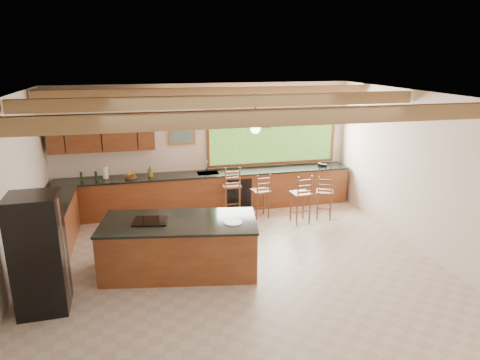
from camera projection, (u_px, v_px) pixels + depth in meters
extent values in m
plane|color=beige|center=(235.00, 263.00, 7.76)|extent=(7.20, 7.20, 0.00)
cube|color=silver|center=(205.00, 146.00, 10.37)|extent=(7.20, 0.04, 3.00)
cube|color=silver|center=(305.00, 276.00, 4.30)|extent=(7.20, 0.04, 3.00)
cube|color=silver|center=(5.00, 200.00, 6.53)|extent=(0.04, 6.50, 3.00)
cube|color=silver|center=(419.00, 171.00, 8.13)|extent=(0.04, 6.50, 3.00)
cube|color=#A97054|center=(234.00, 96.00, 6.91)|extent=(7.20, 6.50, 0.04)
cube|color=#96774B|center=(261.00, 118.00, 5.46)|extent=(7.10, 0.15, 0.22)
cube|color=#96774B|center=(228.00, 101.00, 7.42)|extent=(7.10, 0.15, 0.22)
cube|color=#96774B|center=(210.00, 93.00, 9.10)|extent=(7.10, 0.15, 0.22)
cube|color=brown|center=(102.00, 135.00, 9.55)|extent=(2.30, 0.35, 0.70)
cube|color=silver|center=(99.00, 109.00, 9.32)|extent=(2.60, 0.50, 0.48)
cylinder|color=#FFEABF|center=(66.00, 121.00, 9.23)|extent=(0.10, 0.10, 0.01)
cylinder|color=#FFEABF|center=(133.00, 118.00, 9.54)|extent=(0.10, 0.10, 0.01)
cube|color=#7AAA3C|center=(272.00, 137.00, 10.67)|extent=(3.20, 0.04, 1.30)
cube|color=#A96E33|center=(182.00, 133.00, 10.12)|extent=(0.64, 0.03, 0.54)
cube|color=#3E7054|center=(182.00, 133.00, 10.10)|extent=(0.54, 0.01, 0.44)
cube|color=brown|center=(208.00, 192.00, 10.35)|extent=(7.00, 0.65, 0.88)
cube|color=black|center=(208.00, 174.00, 10.22)|extent=(7.04, 0.69, 0.04)
cube|color=brown|center=(53.00, 229.00, 8.17)|extent=(0.65, 2.35, 0.88)
cube|color=black|center=(50.00, 206.00, 8.04)|extent=(0.69, 2.39, 0.04)
cube|color=black|center=(239.00, 195.00, 10.20)|extent=(0.60, 0.02, 0.78)
cube|color=silver|center=(208.00, 174.00, 10.22)|extent=(0.50, 0.38, 0.03)
cylinder|color=silver|center=(206.00, 165.00, 10.36)|extent=(0.03, 0.03, 0.30)
cylinder|color=silver|center=(207.00, 161.00, 10.23)|extent=(0.03, 0.20, 0.03)
cylinder|color=white|center=(105.00, 173.00, 9.67)|extent=(0.12, 0.12, 0.30)
cylinder|color=#1A3B17|center=(81.00, 176.00, 9.59)|extent=(0.05, 0.05, 0.19)
cylinder|color=#1A3B17|center=(96.00, 176.00, 9.62)|extent=(0.06, 0.06, 0.20)
cube|color=black|center=(322.00, 165.00, 10.80)|extent=(0.25, 0.22, 0.10)
cube|color=brown|center=(180.00, 247.00, 7.41)|extent=(2.76, 1.63, 0.88)
cube|color=black|center=(179.00, 222.00, 7.28)|extent=(2.81, 1.67, 0.04)
cube|color=black|center=(151.00, 221.00, 7.24)|extent=(0.65, 0.55, 0.02)
cylinder|color=white|center=(233.00, 222.00, 7.20)|extent=(0.32, 0.32, 0.02)
cube|color=black|center=(39.00, 254.00, 6.14)|extent=(0.71, 0.69, 1.78)
cube|color=silver|center=(64.00, 251.00, 6.21)|extent=(0.02, 0.05, 1.63)
cube|color=brown|center=(231.00, 185.00, 9.94)|extent=(0.43, 0.43, 0.04)
cylinder|color=brown|center=(225.00, 203.00, 9.85)|extent=(0.04, 0.04, 0.69)
cylinder|color=brown|center=(240.00, 202.00, 9.93)|extent=(0.04, 0.04, 0.69)
cylinder|color=brown|center=(223.00, 199.00, 10.17)|extent=(0.04, 0.04, 0.69)
cylinder|color=brown|center=(236.00, 197.00, 10.24)|extent=(0.04, 0.04, 0.69)
cube|color=brown|center=(260.00, 191.00, 9.79)|extent=(0.43, 0.43, 0.04)
cylinder|color=brown|center=(256.00, 207.00, 9.71)|extent=(0.04, 0.04, 0.62)
cylinder|color=brown|center=(268.00, 206.00, 9.77)|extent=(0.04, 0.04, 0.62)
cylinder|color=brown|center=(252.00, 203.00, 9.99)|extent=(0.04, 0.04, 0.62)
cylinder|color=brown|center=(265.00, 202.00, 10.05)|extent=(0.04, 0.04, 0.62)
cube|color=brown|center=(325.00, 192.00, 9.75)|extent=(0.50, 0.50, 0.04)
cylinder|color=brown|center=(321.00, 208.00, 9.67)|extent=(0.04, 0.04, 0.61)
cylinder|color=brown|center=(333.00, 207.00, 9.74)|extent=(0.04, 0.04, 0.61)
cylinder|color=brown|center=(315.00, 204.00, 9.95)|extent=(0.04, 0.04, 0.61)
cylinder|color=brown|center=(327.00, 203.00, 10.01)|extent=(0.04, 0.04, 0.61)
cube|color=brown|center=(301.00, 193.00, 9.51)|extent=(0.43, 0.43, 0.04)
cylinder|color=brown|center=(296.00, 211.00, 9.42)|extent=(0.04, 0.04, 0.65)
cylinder|color=brown|center=(309.00, 210.00, 9.49)|extent=(0.04, 0.04, 0.65)
cylinder|color=brown|center=(291.00, 206.00, 9.72)|extent=(0.04, 0.04, 0.65)
cylinder|color=brown|center=(304.00, 205.00, 9.79)|extent=(0.04, 0.04, 0.65)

